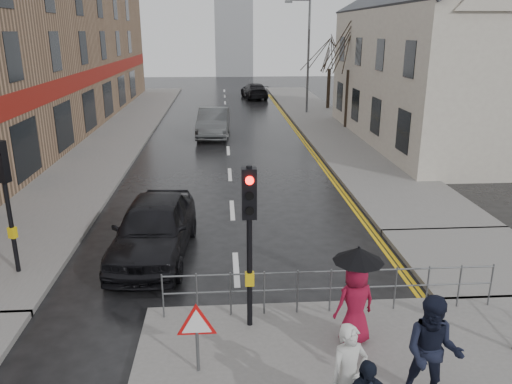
{
  "coord_description": "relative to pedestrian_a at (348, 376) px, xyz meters",
  "views": [
    {
      "loc": [
        -0.28,
        -8.75,
        5.93
      ],
      "look_at": [
        0.62,
        4.47,
        1.63
      ],
      "focal_mm": 35.0,
      "sensor_mm": 36.0,
      "label": 1
    }
  ],
  "objects": [
    {
      "name": "ground",
      "position": [
        -1.53,
        2.59,
        -0.99
      ],
      "size": [
        120.0,
        120.0,
        0.0
      ],
      "primitive_type": "plane",
      "color": "black",
      "rests_on": "ground"
    },
    {
      "name": "left_pavement",
      "position": [
        -8.03,
        25.59,
        -0.92
      ],
      "size": [
        4.0,
        44.0,
        0.14
      ],
      "primitive_type": "cube",
      "color": "#605E5B",
      "rests_on": "ground"
    },
    {
      "name": "right_pavement",
      "position": [
        4.97,
        27.59,
        -0.92
      ],
      "size": [
        4.0,
        40.0,
        0.14
      ],
      "primitive_type": "cube",
      "color": "#605E5B",
      "rests_on": "ground"
    },
    {
      "name": "pavement_bridge_right",
      "position": [
        4.97,
        5.59,
        -0.92
      ],
      "size": [
        4.0,
        4.2,
        0.14
      ],
      "primitive_type": "cube",
      "color": "#605E5B",
      "rests_on": "ground"
    },
    {
      "name": "building_left_terrace",
      "position": [
        -13.53,
        24.59,
        4.01
      ],
      "size": [
        8.0,
        42.0,
        10.0
      ],
      "primitive_type": "cube",
      "color": "#916F54",
      "rests_on": "ground"
    },
    {
      "name": "building_right_cream",
      "position": [
        10.47,
        20.59,
        3.79
      ],
      "size": [
        9.0,
        16.4,
        10.1
      ],
      "color": "beige",
      "rests_on": "ground"
    },
    {
      "name": "church_tower",
      "position": [
        -0.03,
        64.59,
        8.01
      ],
      "size": [
        5.0,
        5.0,
        18.0
      ],
      "primitive_type": "cube",
      "color": "gray",
      "rests_on": "ground"
    },
    {
      "name": "traffic_signal_near_left",
      "position": [
        -1.33,
        2.79,
        1.47
      ],
      "size": [
        0.28,
        0.27,
        3.4
      ],
      "color": "black",
      "rests_on": "near_pavement"
    },
    {
      "name": "traffic_signal_far_left",
      "position": [
        -7.03,
        5.6,
        1.47
      ],
      "size": [
        0.34,
        0.33,
        3.4
      ],
      "color": "black",
      "rests_on": "left_pavement"
    },
    {
      "name": "guard_railing_front",
      "position": [
        0.42,
        3.19,
        -0.13
      ],
      "size": [
        7.14,
        0.04,
        1.0
      ],
      "color": "#595B5E",
      "rests_on": "near_pavement"
    },
    {
      "name": "warning_sign",
      "position": [
        -2.33,
        1.39,
        0.05
      ],
      "size": [
        0.8,
        0.07,
        1.35
      ],
      "color": "#595B5E",
      "rests_on": "near_pavement"
    },
    {
      "name": "street_lamp",
      "position": [
        4.29,
        30.59,
        3.72
      ],
      "size": [
        1.83,
        0.25,
        8.0
      ],
      "color": "#595B5E",
      "rests_on": "right_pavement"
    },
    {
      "name": "tree_near",
      "position": [
        5.97,
        24.59,
        4.15
      ],
      "size": [
        2.4,
        2.4,
        6.58
      ],
      "color": "#32261B",
      "rests_on": "right_pavement"
    },
    {
      "name": "tree_far",
      "position": [
        6.47,
        32.59,
        3.43
      ],
      "size": [
        2.4,
        2.4,
        5.64
      ],
      "color": "#32261B",
      "rests_on": "right_pavement"
    },
    {
      "name": "pedestrian_a",
      "position": [
        0.0,
        0.0,
        0.0
      ],
      "size": [
        0.71,
        0.57,
        1.7
      ],
      "primitive_type": "imported",
      "rotation": [
        0.0,
        0.0,
        0.31
      ],
      "color": "beige",
      "rests_on": "near_pavement"
    },
    {
      "name": "pedestrian_b",
      "position": [
        1.42,
        0.33,
        0.11
      ],
      "size": [
        1.15,
        1.06,
        1.91
      ],
      "primitive_type": "imported",
      "rotation": [
        0.0,
        0.0,
        -0.45
      ],
      "color": "black",
      "rests_on": "near_pavement"
    },
    {
      "name": "pedestrian_with_umbrella",
      "position": [
        0.65,
        2.08,
        0.25
      ],
      "size": [
        0.96,
        0.96,
        2.0
      ],
      "color": "maroon",
      "rests_on": "near_pavement"
    },
    {
      "name": "car_parked",
      "position": [
        -3.73,
        6.59,
        -0.17
      ],
      "size": [
        2.27,
        4.94,
        1.64
      ],
      "primitive_type": "imported",
      "rotation": [
        0.0,
        0.0,
        -0.07
      ],
      "color": "black",
      "rests_on": "ground"
    },
    {
      "name": "car_mid",
      "position": [
        -2.32,
        22.86,
        -0.18
      ],
      "size": [
        1.98,
        5.0,
        1.62
      ],
      "primitive_type": "imported",
      "rotation": [
        0.0,
        0.0,
        -0.05
      ],
      "color": "#404345",
      "rests_on": "ground"
    },
    {
      "name": "car_far",
      "position": [
        1.17,
        39.87,
        -0.3
      ],
      "size": [
        2.48,
        4.96,
        1.38
      ],
      "primitive_type": "imported",
      "rotation": [
        0.0,
        0.0,
        3.26
      ],
      "color": "black",
      "rests_on": "ground"
    }
  ]
}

